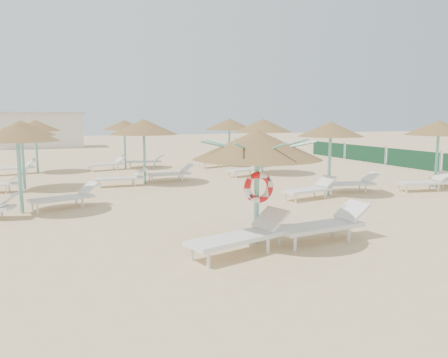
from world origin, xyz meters
name	(u,v)px	position (x,y,z in m)	size (l,w,h in m)	color
ground	(259,242)	(0.00, 0.00, 0.00)	(120.00, 120.00, 0.00)	#DEC287
main_palapa	(257,145)	(-0.11, -0.06, 2.19)	(2.82, 2.82, 2.53)	#6BB9B2
lounger_main_a	(242,235)	(-0.72, -0.67, 0.40)	(2.40, 1.32, 0.83)	white
lounger_main_b	(325,224)	(1.41, -0.48, 0.40)	(2.35, 0.96, 0.83)	white
palapa_field	(189,129)	(1.30, 10.14, 2.29)	(19.58, 13.46, 2.72)	#6BB9B2
service_hut	(36,130)	(-6.00, 35.00, 1.64)	(8.40, 4.40, 3.25)	silver
windbreak_fence	(412,159)	(14.00, 9.96, 0.50)	(0.08, 19.84, 1.10)	#184A2D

